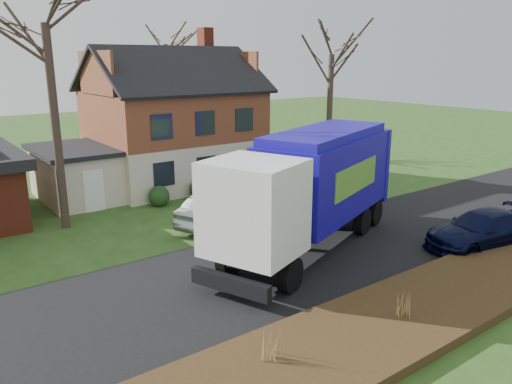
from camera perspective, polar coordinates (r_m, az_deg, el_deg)
ground at (r=19.33m, az=5.12°, el=-7.57°), size 120.00×120.00×0.00m
road at (r=19.32m, az=5.12°, el=-7.54°), size 80.00×7.00×0.02m
mulch_verge at (r=16.09m, az=18.05°, el=-12.60°), size 80.00×3.50×0.30m
main_house at (r=30.50m, az=-10.25°, el=8.45°), size 12.95×8.95×9.26m
garbage_truck at (r=19.67m, az=6.43°, el=1.03°), size 11.15×6.61×4.65m
silver_sedan at (r=22.83m, az=-4.26°, el=-1.92°), size 4.91×3.32×1.53m
navy_wagon at (r=22.13m, az=24.41°, el=-3.92°), size 5.33×2.95×1.46m
tree_front_east at (r=30.88m, az=8.74°, el=17.60°), size 3.93×3.93×10.91m
tree_back at (r=40.71m, az=-10.38°, el=17.86°), size 3.62×3.62×11.47m
grass_clump_west at (r=12.63m, az=1.88°, el=-16.88°), size 0.33×0.27×0.88m
grass_clump_mid at (r=15.08m, az=16.63°, el=-11.99°), size 0.30×0.25×0.84m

